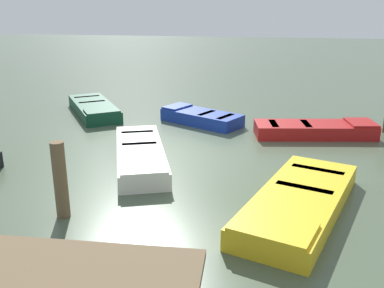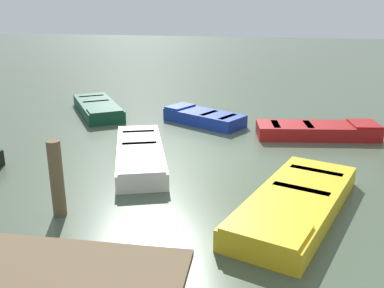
{
  "view_description": "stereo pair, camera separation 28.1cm",
  "coord_description": "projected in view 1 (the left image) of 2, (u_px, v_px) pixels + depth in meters",
  "views": [
    {
      "loc": [
        -1.76,
        10.6,
        3.9
      ],
      "look_at": [
        0.0,
        0.0,
        0.35
      ],
      "focal_mm": 40.66,
      "sensor_mm": 36.0,
      "label": 1
    },
    {
      "loc": [
        -2.04,
        10.55,
        3.9
      ],
      "look_at": [
        0.0,
        0.0,
        0.35
      ],
      "focal_mm": 40.66,
      "sensor_mm": 36.0,
      "label": 2
    }
  ],
  "objects": [
    {
      "name": "rowboat_red",
      "position": [
        316.0,
        129.0,
        13.09
      ],
      "size": [
        3.67,
        1.64,
        0.46
      ],
      "rotation": [
        0.0,
        0.0,
        3.3
      ],
      "color": "maroon",
      "rests_on": "ground_plane"
    },
    {
      "name": "rowboat_dark_green",
      "position": [
        94.0,
        108.0,
        15.65
      ],
      "size": [
        2.97,
        3.65,
        0.46
      ],
      "rotation": [
        0.0,
        0.0,
        2.15
      ],
      "color": "#0C3823",
      "rests_on": "ground_plane"
    },
    {
      "name": "mooring_piling_mid_right",
      "position": [
        60.0,
        180.0,
        8.04
      ],
      "size": [
        0.26,
        0.26,
        1.49
      ],
      "primitive_type": "cylinder",
      "color": "brown",
      "rests_on": "ground_plane"
    },
    {
      "name": "rowboat_blue",
      "position": [
        201.0,
        117.0,
        14.46
      ],
      "size": [
        2.9,
        2.26,
        0.46
      ],
      "rotation": [
        0.0,
        0.0,
        5.78
      ],
      "color": "navy",
      "rests_on": "ground_plane"
    },
    {
      "name": "ground_plane",
      "position": [
        192.0,
        157.0,
        11.43
      ],
      "size": [
        80.0,
        80.0,
        0.0
      ],
      "primitive_type": "plane",
      "color": "#475642"
    },
    {
      "name": "rowboat_white",
      "position": [
        140.0,
        154.0,
        10.96
      ],
      "size": [
        2.35,
        4.06,
        0.46
      ],
      "rotation": [
        0.0,
        0.0,
        1.9
      ],
      "color": "silver",
      "rests_on": "ground_plane"
    },
    {
      "name": "rowboat_yellow",
      "position": [
        299.0,
        202.0,
        8.35
      ],
      "size": [
        2.71,
        4.29,
        0.46
      ],
      "rotation": [
        0.0,
        0.0,
        1.23
      ],
      "color": "gold",
      "rests_on": "ground_plane"
    }
  ]
}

